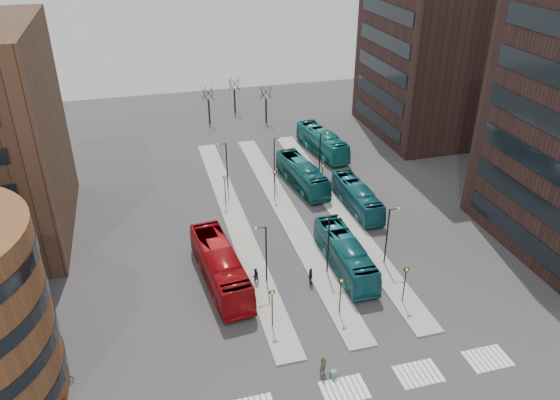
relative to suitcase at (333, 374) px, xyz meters
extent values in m
cube|color=gray|center=(-2.64, 24.60, -0.22)|extent=(2.50, 45.00, 0.15)
cube|color=gray|center=(3.36, 24.60, -0.22)|extent=(2.50, 45.00, 0.15)
cube|color=gray|center=(9.36, 24.60, -0.22)|extent=(2.50, 45.00, 0.15)
cube|color=navy|center=(0.00, 0.00, 0.00)|extent=(0.52, 0.44, 0.59)
imported|color=#9C0C11|center=(-6.14, 13.93, 1.47)|extent=(4.14, 12.85, 3.52)
imported|color=#135560|center=(5.91, 13.02, 1.29)|extent=(2.68, 11.40, 3.17)
imported|color=#12555B|center=(7.17, 31.07, 1.29)|extent=(3.99, 11.60, 3.17)
imported|color=#145766|center=(11.61, 23.84, 1.17)|extent=(2.62, 10.54, 2.93)
imported|color=#16726E|center=(13.06, 40.41, 1.35)|extent=(4.35, 12.06, 3.29)
imported|color=#463F2A|center=(-0.69, 0.47, 0.58)|extent=(0.76, 0.69, 1.75)
imported|color=black|center=(-3.07, 12.87, 0.52)|extent=(0.83, 0.67, 1.63)
imported|color=black|center=(1.91, 11.42, 0.56)|extent=(0.62, 1.06, 1.70)
imported|color=black|center=(5.23, 8.73, 0.48)|extent=(0.58, 1.00, 1.54)
imported|color=gray|center=(-19.64, 4.47, 0.14)|extent=(1.73, 1.06, 0.86)
cube|color=silver|center=(-1.14, -1.40, -0.29)|extent=(0.35, 2.40, 0.01)
cube|color=silver|center=(-0.71, -1.40, -0.29)|extent=(0.35, 2.40, 0.01)
cube|color=silver|center=(-0.28, -1.40, -0.29)|extent=(0.35, 2.40, 0.01)
cube|color=silver|center=(0.15, -1.40, -0.29)|extent=(0.35, 2.40, 0.01)
cube|color=silver|center=(0.57, -1.40, -0.29)|extent=(0.35, 2.40, 0.01)
cube|color=silver|center=(1.00, -1.40, -0.29)|extent=(0.35, 2.40, 0.01)
cube|color=silver|center=(1.43, -1.40, -0.29)|extent=(0.35, 2.40, 0.01)
cube|color=silver|center=(1.86, -1.40, -0.29)|extent=(0.35, 2.40, 0.01)
cube|color=silver|center=(4.86, -1.40, -0.29)|extent=(0.35, 2.40, 0.01)
cube|color=silver|center=(5.29, -1.40, -0.29)|extent=(0.35, 2.40, 0.01)
cube|color=silver|center=(5.72, -1.40, -0.29)|extent=(0.35, 2.40, 0.01)
cube|color=silver|center=(6.15, -1.40, -0.29)|extent=(0.35, 2.40, 0.01)
cube|color=silver|center=(6.57, -1.40, -0.29)|extent=(0.35, 2.40, 0.01)
cube|color=silver|center=(7.00, -1.40, -0.29)|extent=(0.35, 2.40, 0.01)
cube|color=silver|center=(7.43, -1.40, -0.29)|extent=(0.35, 2.40, 0.01)
cube|color=silver|center=(7.86, -1.40, -0.29)|extent=(0.35, 2.40, 0.01)
cube|color=silver|center=(10.86, -1.40, -0.29)|extent=(0.35, 2.40, 0.01)
cube|color=silver|center=(11.29, -1.40, -0.29)|extent=(0.35, 2.40, 0.01)
cube|color=silver|center=(11.72, -1.40, -0.29)|extent=(0.35, 2.40, 0.01)
cube|color=silver|center=(12.15, -1.40, -0.29)|extent=(0.35, 2.40, 0.01)
cube|color=silver|center=(12.57, -1.40, -0.29)|extent=(0.35, 2.40, 0.01)
cube|color=silver|center=(13.00, -1.40, -0.29)|extent=(0.35, 2.40, 0.01)
cube|color=silver|center=(13.43, -1.40, -0.29)|extent=(0.35, 2.40, 0.01)
cube|color=silver|center=(13.86, -1.40, -0.29)|extent=(0.35, 2.40, 0.01)
cube|color=black|center=(23.30, 10.60, 2.21)|extent=(0.12, 16.00, 2.00)
cube|color=black|center=(23.30, 10.60, 6.21)|extent=(0.12, 16.00, 2.00)
cube|color=black|center=(23.30, 10.60, 10.21)|extent=(0.12, 16.00, 2.00)
cube|color=black|center=(23.30, 10.60, 14.21)|extent=(0.12, 16.00, 2.00)
cube|color=black|center=(23.30, 10.60, 18.21)|extent=(0.12, 16.00, 2.00)
cube|color=black|center=(33.36, 44.60, 14.71)|extent=(20.00, 20.00, 30.00)
cube|color=black|center=(23.30, 44.60, 2.21)|extent=(0.12, 16.00, 2.00)
cube|color=black|center=(23.30, 44.60, 6.21)|extent=(0.12, 16.00, 2.00)
cube|color=black|center=(23.30, 44.60, 10.21)|extent=(0.12, 16.00, 2.00)
cube|color=black|center=(23.30, 44.60, 14.21)|extent=(0.12, 16.00, 2.00)
cube|color=black|center=(23.30, 44.60, 18.21)|extent=(0.12, 16.00, 2.00)
cylinder|color=black|center=(-3.04, 6.60, 1.61)|extent=(0.10, 0.10, 3.50)
cube|color=black|center=(-3.04, 6.60, 3.36)|extent=(0.45, 0.10, 0.30)
cube|color=yellow|center=(-3.04, 6.54, 3.36)|extent=(0.20, 0.02, 0.20)
cylinder|color=black|center=(-3.04, 28.60, 1.61)|extent=(0.10, 0.10, 3.50)
cube|color=black|center=(-3.04, 28.60, 3.36)|extent=(0.45, 0.10, 0.30)
cube|color=yellow|center=(-3.04, 28.54, 3.36)|extent=(0.20, 0.02, 0.20)
cylinder|color=black|center=(2.96, 6.60, 1.61)|extent=(0.10, 0.10, 3.50)
cube|color=black|center=(2.96, 6.60, 3.36)|extent=(0.45, 0.10, 0.30)
cube|color=yellow|center=(2.96, 6.54, 3.36)|extent=(0.20, 0.02, 0.20)
cylinder|color=black|center=(2.96, 28.60, 1.61)|extent=(0.10, 0.10, 3.50)
cube|color=black|center=(2.96, 28.60, 3.36)|extent=(0.45, 0.10, 0.30)
cube|color=yellow|center=(2.96, 28.54, 3.36)|extent=(0.20, 0.02, 0.20)
cylinder|color=black|center=(8.96, 6.60, 1.61)|extent=(0.10, 0.10, 3.50)
cube|color=black|center=(8.96, 6.60, 3.36)|extent=(0.45, 0.10, 0.30)
cube|color=yellow|center=(8.96, 6.54, 3.36)|extent=(0.20, 0.02, 0.20)
cylinder|color=black|center=(8.96, 28.60, 1.61)|extent=(0.10, 0.10, 3.50)
cube|color=black|center=(8.96, 28.60, 3.36)|extent=(0.45, 0.10, 0.30)
cube|color=yellow|center=(8.96, 28.54, 3.36)|extent=(0.20, 0.02, 0.20)
cylinder|color=black|center=(-2.04, 12.60, 2.86)|extent=(0.14, 0.14, 6.00)
cylinder|color=black|center=(-2.49, 12.60, 5.86)|extent=(0.90, 0.08, 0.08)
sphere|color=silver|center=(-2.94, 12.60, 5.86)|extent=(0.24, 0.24, 0.24)
cylinder|color=black|center=(-2.04, 32.60, 2.86)|extent=(0.14, 0.14, 6.00)
cylinder|color=black|center=(-2.49, 32.60, 5.86)|extent=(0.90, 0.08, 0.08)
sphere|color=silver|center=(-2.94, 32.60, 5.86)|extent=(0.24, 0.24, 0.24)
cylinder|color=black|center=(3.96, 12.60, 2.86)|extent=(0.14, 0.14, 6.00)
cylinder|color=black|center=(4.41, 12.60, 5.86)|extent=(0.90, 0.08, 0.08)
sphere|color=silver|center=(4.86, 12.60, 5.86)|extent=(0.24, 0.24, 0.24)
cylinder|color=black|center=(3.96, 32.60, 2.86)|extent=(0.14, 0.14, 6.00)
cylinder|color=black|center=(4.41, 32.60, 5.86)|extent=(0.90, 0.08, 0.08)
sphere|color=silver|center=(4.86, 32.60, 5.86)|extent=(0.24, 0.24, 0.24)
cylinder|color=black|center=(9.96, 12.60, 2.86)|extent=(0.14, 0.14, 6.00)
cylinder|color=black|center=(10.41, 12.60, 5.86)|extent=(0.90, 0.08, 0.08)
sphere|color=silver|center=(10.86, 12.60, 5.86)|extent=(0.24, 0.24, 0.24)
cylinder|color=black|center=(9.96, 32.60, 2.86)|extent=(0.14, 0.14, 6.00)
cylinder|color=black|center=(10.41, 32.60, 5.86)|extent=(0.90, 0.08, 0.08)
sphere|color=silver|center=(10.86, 32.60, 5.86)|extent=(0.24, 0.24, 0.24)
cylinder|color=black|center=(-0.64, 56.60, 1.71)|extent=(0.30, 0.30, 4.00)
cylinder|color=black|center=(0.06, 56.60, 4.61)|extent=(0.10, 1.56, 1.95)
cylinder|color=black|center=(-0.42, 57.26, 4.61)|extent=(1.48, 0.59, 1.97)
cylinder|color=black|center=(-1.21, 57.01, 4.61)|extent=(0.90, 1.31, 1.99)
cylinder|color=black|center=(-1.21, 56.19, 4.61)|extent=(0.89, 1.31, 1.99)
cylinder|color=black|center=(-0.42, 55.93, 4.61)|extent=(1.48, 0.58, 1.97)
cylinder|color=black|center=(4.36, 60.60, 1.71)|extent=(0.30, 0.30, 4.00)
cylinder|color=black|center=(5.06, 60.60, 4.61)|extent=(0.10, 1.56, 1.95)
cylinder|color=black|center=(4.58, 61.26, 4.61)|extent=(1.48, 0.59, 1.97)
cylinder|color=black|center=(3.79, 61.01, 4.61)|extent=(0.90, 1.31, 1.99)
cylinder|color=black|center=(3.79, 60.19, 4.61)|extent=(0.89, 1.31, 1.99)
cylinder|color=black|center=(4.58, 59.93, 4.61)|extent=(1.48, 0.58, 1.97)
cylinder|color=black|center=(8.36, 54.60, 1.71)|extent=(0.30, 0.30, 4.00)
cylinder|color=black|center=(9.06, 54.60, 4.61)|extent=(0.10, 1.56, 1.95)
cylinder|color=black|center=(8.58, 55.26, 4.61)|extent=(1.48, 0.59, 1.97)
cylinder|color=black|center=(7.79, 55.01, 4.61)|extent=(0.90, 1.31, 1.99)
cylinder|color=black|center=(7.79, 54.19, 4.61)|extent=(0.89, 1.31, 1.99)
cylinder|color=black|center=(8.58, 53.93, 4.61)|extent=(1.48, 0.58, 1.97)
camera|label=1|loc=(-11.71, -27.71, 31.04)|focal=35.00mm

